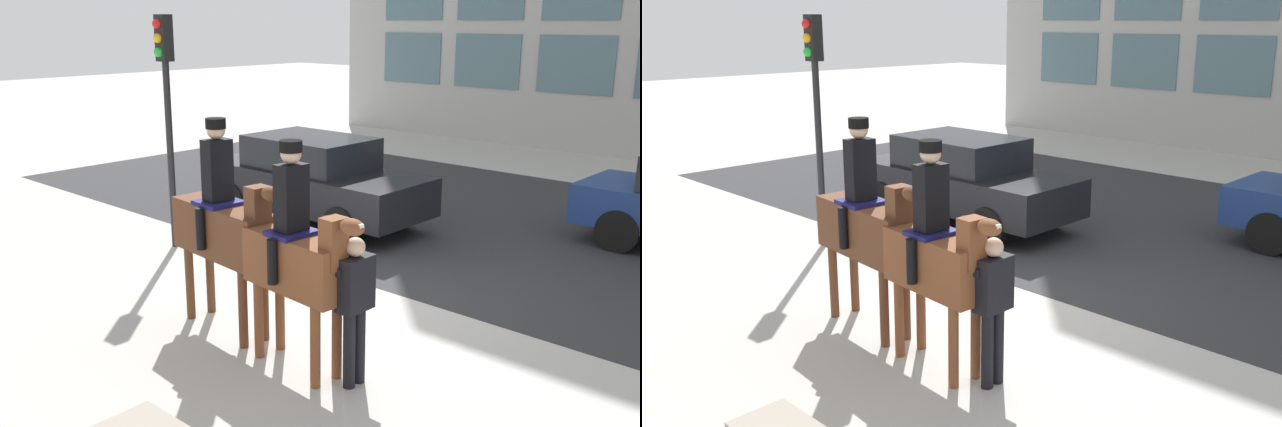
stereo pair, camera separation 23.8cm
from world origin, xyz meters
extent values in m
plane|color=#B2AFA8|center=(0.00, 0.00, 0.00)|extent=(80.00, 80.00, 0.00)
cube|color=#2D2D30|center=(0.00, 4.75, 0.00)|extent=(22.31, 8.50, 0.01)
cube|color=slate|center=(-8.41, 12.83, 2.49)|extent=(2.24, 0.02, 1.62)
cube|color=slate|center=(-5.61, 12.83, 2.49)|extent=(2.24, 0.02, 1.62)
cube|color=slate|center=(-2.80, 12.83, 2.49)|extent=(2.24, 0.02, 1.62)
cube|color=#59331E|center=(-0.64, -1.83, 1.26)|extent=(1.61, 0.58, 0.63)
cylinder|color=#59331E|center=(-0.06, -1.73, 0.47)|extent=(0.11, 0.11, 0.94)
cylinder|color=#59331E|center=(-0.09, -2.04, 0.47)|extent=(0.11, 0.11, 0.94)
cylinder|color=#59331E|center=(-1.19, -1.62, 0.47)|extent=(0.11, 0.11, 0.94)
cylinder|color=#59331E|center=(-1.22, -1.93, 0.47)|extent=(0.11, 0.11, 0.94)
cube|color=#59331E|center=(0.05, -1.89, 1.64)|extent=(0.22, 0.26, 0.57)
cube|color=black|center=(-0.07, -1.88, 1.66)|extent=(0.05, 0.08, 0.52)
ellipsoid|color=#59331E|center=(0.31, -1.92, 1.89)|extent=(0.30, 0.22, 0.17)
cube|color=silver|center=(0.39, -1.93, 1.91)|extent=(0.11, 0.06, 0.07)
cylinder|color=black|center=(-1.47, -1.75, 1.15)|extent=(0.09, 0.09, 0.55)
cube|color=#14144C|center=(-0.72, -1.82, 1.60)|extent=(0.52, 0.52, 0.05)
cube|color=black|center=(-0.72, -1.82, 1.99)|extent=(0.25, 0.34, 0.73)
sphere|color=#D1A889|center=(-0.72, -1.82, 2.47)|extent=(0.22, 0.22, 0.22)
cylinder|color=black|center=(-0.72, -1.82, 2.54)|extent=(0.24, 0.24, 0.12)
cylinder|color=black|center=(-0.69, -1.55, 1.32)|extent=(0.11, 0.11, 0.51)
cylinder|color=black|center=(-0.74, -2.09, 1.32)|extent=(0.11, 0.11, 0.51)
cube|color=brown|center=(0.71, -1.97, 1.21)|extent=(1.34, 0.54, 0.61)
cylinder|color=brown|center=(1.19, -1.85, 0.45)|extent=(0.11, 0.11, 0.90)
cylinder|color=brown|center=(1.17, -2.16, 0.45)|extent=(0.11, 0.11, 0.90)
cylinder|color=brown|center=(0.26, -1.77, 0.45)|extent=(0.11, 0.11, 0.90)
cylinder|color=brown|center=(0.23, -2.08, 0.45)|extent=(0.11, 0.11, 0.90)
cube|color=brown|center=(1.29, -2.01, 1.56)|extent=(0.22, 0.26, 0.53)
cube|color=black|center=(1.17, -2.00, 1.58)|extent=(0.05, 0.08, 0.47)
ellipsoid|color=brown|center=(1.54, -2.03, 1.78)|extent=(0.30, 0.22, 0.17)
cube|color=silver|center=(1.62, -2.04, 1.80)|extent=(0.10, 0.06, 0.07)
cylinder|color=black|center=(0.02, -1.91, 1.10)|extent=(0.09, 0.09, 0.55)
cube|color=#14144C|center=(0.65, -1.96, 1.53)|extent=(0.43, 0.51, 0.05)
cube|color=black|center=(0.65, -1.96, 1.91)|extent=(0.25, 0.34, 0.71)
sphere|color=#D1A889|center=(0.65, -1.96, 2.38)|extent=(0.22, 0.22, 0.22)
cylinder|color=black|center=(0.65, -1.96, 2.45)|extent=(0.24, 0.24, 0.12)
cylinder|color=black|center=(0.67, -1.69, 1.27)|extent=(0.11, 0.11, 0.49)
cylinder|color=black|center=(0.63, -2.23, 1.27)|extent=(0.11, 0.11, 0.49)
cylinder|color=black|center=(1.43, -1.93, 0.42)|extent=(0.13, 0.13, 0.84)
cylinder|color=black|center=(1.43, -1.77, 0.42)|extent=(0.13, 0.13, 0.84)
cube|color=black|center=(1.43, -1.85, 1.13)|extent=(0.22, 0.40, 0.57)
sphere|color=#D1A889|center=(1.43, -1.85, 1.51)|extent=(0.20, 0.20, 0.20)
cube|color=black|center=(1.15, -2.02, 1.29)|extent=(0.55, 0.09, 0.09)
cone|color=orange|center=(0.81, -2.02, 1.29)|extent=(0.18, 0.05, 0.04)
cube|color=black|center=(-3.13, 2.44, 0.70)|extent=(4.44, 1.77, 0.69)
cube|color=black|center=(-3.24, 2.44, 1.33)|extent=(2.22, 1.56, 0.58)
cylinder|color=black|center=(-1.75, 1.62, 0.35)|extent=(0.70, 0.21, 0.70)
cylinder|color=black|center=(-1.75, 3.25, 0.35)|extent=(0.70, 0.21, 0.70)
cylinder|color=black|center=(-4.50, 1.62, 0.35)|extent=(0.70, 0.21, 0.70)
cylinder|color=black|center=(-4.50, 3.25, 0.35)|extent=(0.70, 0.21, 0.70)
cylinder|color=black|center=(1.76, 4.51, 0.36)|extent=(0.71, 0.21, 0.71)
cylinder|color=black|center=(-3.85, -0.25, 1.53)|extent=(0.11, 0.11, 3.07)
cube|color=black|center=(-3.85, -0.25, 3.43)|extent=(0.24, 0.19, 0.72)
sphere|color=red|center=(-3.85, -0.37, 3.64)|extent=(0.15, 0.15, 0.15)
sphere|color=orange|center=(-3.85, -0.37, 3.43)|extent=(0.15, 0.15, 0.15)
sphere|color=green|center=(-3.85, -0.37, 3.21)|extent=(0.15, 0.15, 0.15)
camera|label=1|loc=(5.75, -7.05, 3.70)|focal=40.00mm
camera|label=2|loc=(5.92, -6.89, 3.70)|focal=40.00mm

